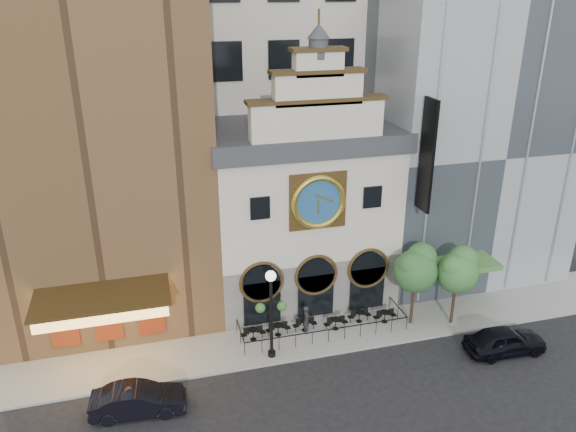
% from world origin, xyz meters
% --- Properties ---
extents(ground, '(120.00, 120.00, 0.00)m').
position_xyz_m(ground, '(0.00, 0.00, 0.00)').
color(ground, black).
rests_on(ground, ground).
extents(sidewalk, '(44.00, 5.00, 0.15)m').
position_xyz_m(sidewalk, '(0.00, 2.50, 0.07)').
color(sidewalk, gray).
rests_on(sidewalk, ground).
extents(clock_building, '(12.60, 8.78, 18.65)m').
position_xyz_m(clock_building, '(0.00, 7.82, 6.69)').
color(clock_building, '#605E5B').
rests_on(clock_building, ground).
extents(theater_building, '(14.00, 15.60, 25.00)m').
position_xyz_m(theater_building, '(-13.00, 9.96, 12.60)').
color(theater_building, brown).
rests_on(theater_building, ground).
extents(retail_building, '(14.00, 14.40, 20.00)m').
position_xyz_m(retail_building, '(12.99, 9.99, 10.14)').
color(retail_building, gray).
rests_on(retail_building, ground).
extents(cafe_railing, '(10.60, 2.60, 0.90)m').
position_xyz_m(cafe_railing, '(0.00, 2.50, 0.60)').
color(cafe_railing, black).
rests_on(cafe_railing, sidewalk).
extents(bistro_0, '(1.58, 0.68, 0.90)m').
position_xyz_m(bistro_0, '(-4.47, 2.67, 0.61)').
color(bistro_0, black).
rests_on(bistro_0, sidewalk).
extents(bistro_1, '(1.58, 0.68, 0.90)m').
position_xyz_m(bistro_1, '(-2.84, 2.73, 0.61)').
color(bistro_1, black).
rests_on(bistro_1, sidewalk).
extents(bistro_2, '(1.58, 0.68, 0.90)m').
position_xyz_m(bistro_2, '(-1.06, 2.80, 0.61)').
color(bistro_2, black).
rests_on(bistro_2, sidewalk).
extents(bistro_3, '(1.58, 0.68, 0.90)m').
position_xyz_m(bistro_3, '(0.91, 2.43, 0.61)').
color(bistro_3, black).
rests_on(bistro_3, sidewalk).
extents(bistro_4, '(1.58, 0.68, 0.90)m').
position_xyz_m(bistro_4, '(2.70, 2.84, 0.61)').
color(bistro_4, black).
rests_on(bistro_4, sidewalk).
extents(bistro_5, '(1.58, 0.68, 0.90)m').
position_xyz_m(bistro_5, '(4.30, 2.36, 0.61)').
color(bistro_5, black).
rests_on(bistro_5, sidewalk).
extents(car_right, '(5.03, 2.20, 1.69)m').
position_xyz_m(car_right, '(10.03, -2.39, 0.84)').
color(car_right, black).
rests_on(car_right, ground).
extents(car_left, '(5.01, 2.14, 1.61)m').
position_xyz_m(car_left, '(-11.53, -1.95, 0.80)').
color(car_left, black).
rests_on(car_left, ground).
extents(pedestrian, '(0.68, 0.81, 1.90)m').
position_xyz_m(pedestrian, '(-1.02, 2.57, 1.10)').
color(pedestrian, black).
rests_on(pedestrian, sidewalk).
extents(lamppost, '(1.82, 0.72, 5.73)m').
position_xyz_m(lamppost, '(-3.74, 0.76, 3.69)').
color(lamppost, black).
rests_on(lamppost, sidewalk).
extents(tree_left, '(2.87, 2.76, 5.53)m').
position_xyz_m(tree_left, '(5.98, 1.88, 4.20)').
color(tree_left, '#382619').
rests_on(tree_left, sidewalk).
extents(tree_right, '(2.77, 2.67, 5.33)m').
position_xyz_m(tree_right, '(8.55, 1.20, 4.06)').
color(tree_right, '#382619').
rests_on(tree_right, sidewalk).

